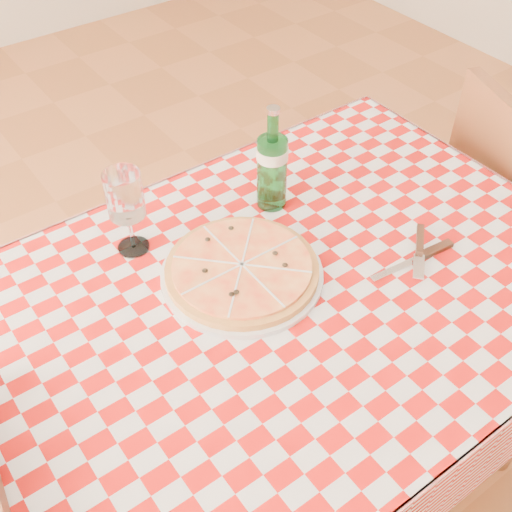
% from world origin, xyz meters
% --- Properties ---
extents(dining_table, '(1.20, 0.80, 0.75)m').
position_xyz_m(dining_table, '(0.00, 0.00, 0.66)').
color(dining_table, brown).
rests_on(dining_table, ground).
extents(tablecloth, '(1.30, 0.90, 0.01)m').
position_xyz_m(tablecloth, '(0.00, 0.00, 0.75)').
color(tablecloth, '#A10C09').
rests_on(tablecloth, dining_table).
extents(chair_near, '(0.50, 0.50, 0.86)m').
position_xyz_m(chair_near, '(0.88, 0.06, 0.49)').
color(chair_near, brown).
rests_on(chair_near, ground).
extents(pizza_plate, '(0.33, 0.33, 0.04)m').
position_xyz_m(pizza_plate, '(-0.04, 0.08, 0.78)').
color(pizza_plate, '#B7823D').
rests_on(pizza_plate, tablecloth).
extents(water_bottle, '(0.09, 0.09, 0.25)m').
position_xyz_m(water_bottle, '(0.15, 0.23, 0.88)').
color(water_bottle, '#196627').
rests_on(water_bottle, tablecloth).
extents(wine_glass, '(0.08, 0.08, 0.19)m').
position_xyz_m(wine_glass, '(-0.18, 0.28, 0.85)').
color(wine_glass, white).
rests_on(wine_glass, tablecloth).
extents(cutlery, '(0.28, 0.26, 0.02)m').
position_xyz_m(cutlery, '(0.28, -0.10, 0.77)').
color(cutlery, silver).
rests_on(cutlery, tablecloth).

